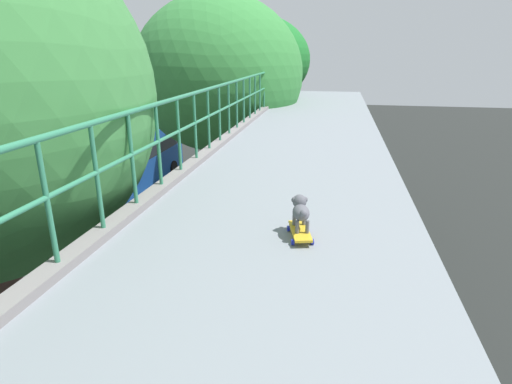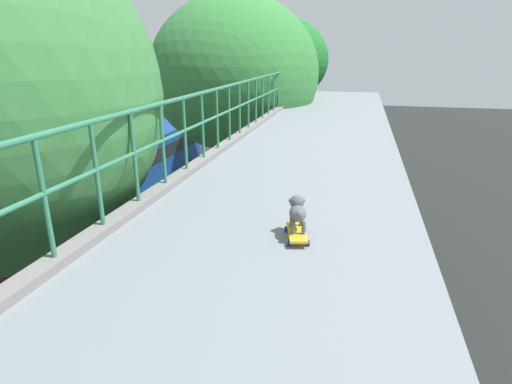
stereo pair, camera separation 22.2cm
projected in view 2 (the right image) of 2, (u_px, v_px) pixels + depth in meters
The scene contains 5 objects.
city_bus at pixel (140, 161), 21.64m from camera, with size 2.63×10.83×3.13m.
roadside_tree_far at pixel (235, 76), 14.57m from camera, with size 5.92×5.92×9.18m.
roadside_tree_farthest at pixel (273, 61), 21.47m from camera, with size 5.70×5.70×9.07m.
toy_skateboard at pixel (297, 232), 3.95m from camera, with size 0.29×0.50×0.08m.
small_dog at pixel (297, 210), 3.93m from camera, with size 0.22×0.37×0.31m.
Camera 2 is at (2.13, -0.83, 7.30)m, focal length 28.86 mm.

